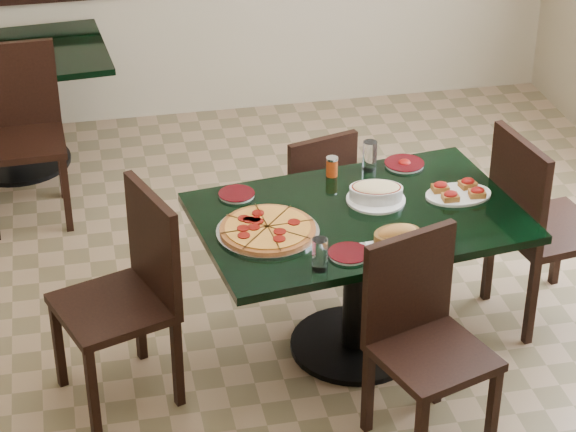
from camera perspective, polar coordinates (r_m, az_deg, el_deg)
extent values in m
plane|color=#84694C|center=(5.55, -0.85, -6.38)|extent=(5.50, 5.50, 0.00)
cube|color=black|center=(5.12, 3.61, -0.09)|extent=(1.57, 1.12, 0.04)
cylinder|color=black|center=(5.32, 3.48, -3.58)|extent=(0.12, 0.12, 0.71)
cylinder|color=black|center=(5.51, 3.38, -6.53)|extent=(0.62, 0.62, 0.03)
cube|color=black|center=(7.09, -14.23, 7.88)|extent=(1.29, 0.99, 0.04)
cylinder|color=black|center=(7.24, -13.86, 5.13)|extent=(0.13, 0.13, 0.71)
cylinder|color=black|center=(7.38, -13.54, 2.74)|extent=(0.67, 0.67, 0.03)
cube|color=black|center=(5.96, 0.91, 0.88)|extent=(0.48, 0.48, 0.04)
cube|color=black|center=(5.72, 1.76, 2.12)|extent=(0.38, 0.15, 0.41)
cube|color=black|center=(6.26, 1.48, 0.21)|extent=(0.05, 0.05, 0.37)
cube|color=black|center=(6.02, 3.00, -1.14)|extent=(0.05, 0.05, 0.37)
cube|color=black|center=(6.12, -1.16, -0.49)|extent=(0.05, 0.05, 0.37)
cube|color=black|center=(5.88, 0.27, -1.91)|extent=(0.05, 0.05, 0.37)
cube|color=black|center=(4.75, 7.39, -7.07)|extent=(0.56, 0.56, 0.04)
cube|color=black|center=(4.73, 6.13, -3.36)|extent=(0.43, 0.18, 0.47)
cube|color=black|center=(4.92, 4.08, -8.83)|extent=(0.05, 0.05, 0.43)
cube|color=black|center=(4.88, 10.37, -9.69)|extent=(0.05, 0.05, 0.43)
cube|color=black|center=(5.10, 7.64, -7.41)|extent=(0.05, 0.05, 0.43)
cube|color=black|center=(5.65, 13.21, -0.68)|extent=(0.54, 0.54, 0.04)
cube|color=black|center=(5.41, 11.63, 1.37)|extent=(0.11, 0.47, 0.50)
cube|color=black|center=(5.54, 12.25, -4.32)|extent=(0.05, 0.05, 0.46)
cube|color=black|center=(6.03, 13.54, -1.46)|extent=(0.05, 0.05, 0.46)
cube|color=black|center=(5.83, 10.16, -2.22)|extent=(0.05, 0.05, 0.46)
cube|color=black|center=(5.01, -8.89, -4.63)|extent=(0.59, 0.59, 0.04)
cube|color=black|center=(4.93, -6.86, -1.35)|extent=(0.19, 0.45, 0.50)
cube|color=black|center=(5.25, -11.59, -6.40)|extent=(0.05, 0.05, 0.46)
cube|color=black|center=(5.36, -7.55, -5.14)|extent=(0.05, 0.05, 0.46)
cube|color=black|center=(4.94, -9.90, -8.83)|extent=(0.05, 0.05, 0.46)
cube|color=black|center=(5.06, -5.64, -7.43)|extent=(0.05, 0.05, 0.46)
cube|color=black|center=(6.52, -13.33, 3.63)|extent=(0.49, 0.49, 0.04)
cube|color=black|center=(6.61, -13.68, 6.54)|extent=(0.47, 0.06, 0.50)
cube|color=black|center=(6.46, -11.19, 1.07)|extent=(0.04, 0.04, 0.46)
cube|color=black|center=(6.82, -11.45, 2.68)|extent=(0.04, 0.04, 0.46)
cylinder|color=silver|center=(4.96, -1.04, -0.80)|extent=(0.46, 0.46, 0.01)
cylinder|color=#954920|center=(4.95, -1.04, -0.68)|extent=(0.43, 0.43, 0.02)
cylinder|color=orange|center=(4.94, -1.04, -0.57)|extent=(0.38, 0.38, 0.01)
cylinder|color=silver|center=(5.22, 4.48, 0.84)|extent=(0.28, 0.28, 0.01)
ellipsoid|color=#CCBF8C|center=(5.19, 4.51, 1.45)|extent=(0.25, 0.19, 0.04)
ellipsoid|color=#B16731|center=(4.87, 5.56, -0.87)|extent=(0.19, 0.11, 0.08)
cylinder|color=silver|center=(4.80, 3.12, -1.94)|extent=(0.18, 0.18, 0.01)
cylinder|color=#350307|center=(4.80, 3.12, -1.87)|extent=(0.18, 0.18, 0.00)
cylinder|color=silver|center=(5.55, 5.93, 2.64)|extent=(0.19, 0.19, 0.01)
cylinder|color=#350307|center=(5.55, 5.93, 2.70)|extent=(0.20, 0.20, 0.00)
ellipsoid|color=#9F070F|center=(5.55, 5.93, 2.73)|extent=(0.06, 0.06, 0.03)
cylinder|color=silver|center=(5.25, -2.63, 1.10)|extent=(0.17, 0.17, 0.01)
cylinder|color=#350307|center=(5.25, -2.63, 1.16)|extent=(0.17, 0.17, 0.00)
cube|color=white|center=(4.83, 3.88, -1.84)|extent=(0.16, 0.16, 0.00)
cube|color=silver|center=(4.83, 4.11, -1.77)|extent=(0.02, 0.14, 0.00)
cylinder|color=silver|center=(5.47, 4.18, 3.07)|extent=(0.07, 0.07, 0.15)
cylinder|color=silver|center=(4.67, 1.63, -1.96)|extent=(0.07, 0.07, 0.14)
cylinder|color=#C14814|center=(5.41, 2.25, 2.48)|extent=(0.06, 0.06, 0.09)
cylinder|color=silver|center=(5.39, 2.25, 2.93)|extent=(0.06, 0.06, 0.01)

